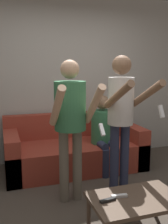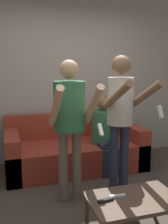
{
  "view_description": "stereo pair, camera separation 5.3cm",
  "coord_description": "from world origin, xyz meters",
  "views": [
    {
      "loc": [
        -1.0,
        -2.34,
        1.57
      ],
      "look_at": [
        0.04,
        0.91,
        0.96
      ],
      "focal_mm": 42.0,
      "sensor_mm": 36.0,
      "label": 1
    },
    {
      "loc": [
        -0.95,
        -2.35,
        1.57
      ],
      "look_at": [
        0.04,
        0.91,
        0.96
      ],
      "focal_mm": 42.0,
      "sensor_mm": 36.0,
      "label": 2
    }
  ],
  "objects": [
    {
      "name": "person_standing_left",
      "position": [
        -0.27,
        0.43,
        1.03
      ],
      "size": [
        0.47,
        0.7,
        1.63
      ],
      "color": "#6B6051",
      "rests_on": "ground_plane"
    },
    {
      "name": "remote_near",
      "position": [
        -0.15,
        -0.37,
        0.4
      ],
      "size": [
        0.15,
        0.06,
        0.02
      ],
      "color": "black",
      "rests_on": "coffee_table"
    },
    {
      "name": "coffee_table",
      "position": [
        0.12,
        -0.39,
        0.35
      ],
      "size": [
        0.83,
        0.53,
        0.39
      ],
      "color": "brown",
      "rests_on": "ground_plane"
    },
    {
      "name": "remote_far",
      "position": [
        -0.02,
        -0.34,
        0.4
      ],
      "size": [
        0.15,
        0.05,
        0.02
      ],
      "color": "white",
      "rests_on": "coffee_table"
    },
    {
      "name": "person_standing_right",
      "position": [
        0.36,
        0.42,
        1.05
      ],
      "size": [
        0.43,
        0.77,
        1.68
      ],
      "color": "#282D47",
      "rests_on": "ground_plane"
    },
    {
      "name": "wall_back",
      "position": [
        0.0,
        1.9,
        1.35
      ],
      "size": [
        6.4,
        0.06,
        2.7
      ],
      "color": "#B7B2A8",
      "rests_on": "ground_plane"
    },
    {
      "name": "person_seated",
      "position": [
        0.44,
        1.18,
        0.62
      ],
      "size": [
        0.34,
        0.54,
        1.13
      ],
      "color": "#282D47",
      "rests_on": "ground_plane"
    },
    {
      "name": "couch",
      "position": [
        0.04,
        1.41,
        0.27
      ],
      "size": [
        2.07,
        0.94,
        0.81
      ],
      "color": "#9E3828",
      "rests_on": "ground_plane"
    },
    {
      "name": "ground_plane",
      "position": [
        0.0,
        0.0,
        0.0
      ],
      "size": [
        14.0,
        14.0,
        0.0
      ],
      "primitive_type": "plane",
      "color": "#4C4238"
    }
  ]
}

